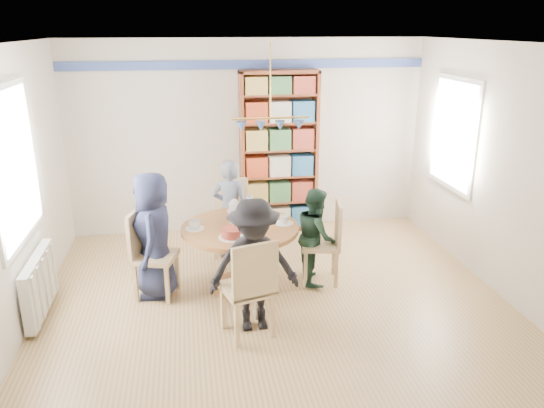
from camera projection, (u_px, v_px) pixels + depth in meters
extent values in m
plane|color=tan|center=(278.00, 310.00, 5.60)|extent=(5.00, 5.00, 0.00)
plane|color=white|center=(279.00, 43.00, 4.73)|extent=(5.00, 5.00, 0.00)
plane|color=silver|center=(248.00, 137.00, 7.50)|extent=(5.00, 0.00, 5.00)
plane|color=silver|center=(360.00, 322.00, 2.83)|extent=(5.00, 0.00, 5.00)
plane|color=silver|center=(6.00, 201.00, 4.78)|extent=(0.00, 5.00, 5.00)
plane|color=silver|center=(513.00, 177.00, 5.55)|extent=(0.00, 5.00, 5.00)
cube|color=#33488E|center=(247.00, 64.00, 7.16)|extent=(5.00, 0.02, 0.12)
cube|color=white|center=(14.00, 166.00, 4.98)|extent=(0.03, 1.32, 1.52)
cube|color=white|center=(16.00, 166.00, 4.99)|extent=(0.01, 1.20, 1.40)
cube|color=white|center=(454.00, 134.00, 6.70)|extent=(0.03, 1.12, 1.42)
cube|color=white|center=(453.00, 134.00, 6.69)|extent=(0.01, 1.00, 1.30)
cylinder|color=gold|center=(270.00, 81.00, 5.32)|extent=(0.01, 0.01, 0.75)
cylinder|color=gold|center=(270.00, 118.00, 5.44)|extent=(0.80, 0.02, 0.02)
cone|color=#4571C2|center=(242.00, 127.00, 5.42)|extent=(0.11, 0.11, 0.10)
cone|color=#4571C2|center=(261.00, 126.00, 5.45)|extent=(0.11, 0.11, 0.10)
cone|color=#4571C2|center=(280.00, 125.00, 5.48)|extent=(0.11, 0.11, 0.10)
cone|color=#4571C2|center=(299.00, 125.00, 5.51)|extent=(0.11, 0.11, 0.10)
cube|color=silver|center=(39.00, 284.00, 5.40)|extent=(0.10, 1.00, 0.60)
cube|color=silver|center=(36.00, 303.00, 5.03)|extent=(0.02, 0.06, 0.56)
cube|color=silver|center=(41.00, 293.00, 5.22)|extent=(0.02, 0.06, 0.56)
cube|color=silver|center=(46.00, 284.00, 5.40)|extent=(0.02, 0.06, 0.56)
cube|color=silver|center=(50.00, 275.00, 5.59)|extent=(0.02, 0.06, 0.56)
cube|color=silver|center=(54.00, 267.00, 5.78)|extent=(0.02, 0.06, 0.56)
cylinder|color=olive|center=(240.00, 228.00, 5.85)|extent=(1.30, 1.30, 0.05)
cylinder|color=olive|center=(241.00, 259.00, 5.97)|extent=(0.16, 0.16, 0.70)
cylinder|color=olive|center=(241.00, 286.00, 6.08)|extent=(0.70, 0.70, 0.04)
cube|color=tan|center=(155.00, 257.00, 5.76)|extent=(0.54, 0.54, 0.05)
cube|color=tan|center=(136.00, 234.00, 5.70)|extent=(0.16, 0.43, 0.52)
cube|color=tan|center=(167.00, 285.00, 5.65)|extent=(0.05, 0.05, 0.45)
cube|color=tan|center=(177.00, 271.00, 5.98)|extent=(0.05, 0.05, 0.45)
cube|color=tan|center=(136.00, 283.00, 5.69)|extent=(0.05, 0.05, 0.45)
cube|color=tan|center=(147.00, 269.00, 6.02)|extent=(0.05, 0.05, 0.45)
cube|color=tan|center=(320.00, 244.00, 6.11)|extent=(0.50, 0.50, 0.05)
cube|color=tan|center=(338.00, 223.00, 6.02)|extent=(0.12, 0.43, 0.51)
cube|color=tan|center=(304.00, 257.00, 6.35)|extent=(0.05, 0.05, 0.44)
cube|color=tan|center=(305.00, 269.00, 6.02)|extent=(0.05, 0.05, 0.44)
cube|color=tan|center=(334.00, 257.00, 6.34)|extent=(0.05, 0.05, 0.44)
cube|color=tan|center=(336.00, 270.00, 6.01)|extent=(0.05, 0.05, 0.44)
cube|color=tan|center=(230.00, 220.00, 6.83)|extent=(0.51, 0.51, 0.05)
cube|color=tan|center=(232.00, 197.00, 6.93)|extent=(0.43, 0.13, 0.52)
cube|color=tan|center=(216.00, 243.00, 6.75)|extent=(0.05, 0.05, 0.45)
cube|color=tan|center=(243.00, 243.00, 6.73)|extent=(0.05, 0.05, 0.45)
cube|color=tan|center=(219.00, 233.00, 7.08)|extent=(0.05, 0.05, 0.45)
cube|color=tan|center=(245.00, 233.00, 7.07)|extent=(0.05, 0.05, 0.45)
cube|color=tan|center=(247.00, 289.00, 5.04)|extent=(0.55, 0.55, 0.05)
cube|color=tan|center=(255.00, 272.00, 4.78)|extent=(0.44, 0.17, 0.53)
cube|color=tan|center=(257.00, 299.00, 5.34)|extent=(0.05, 0.05, 0.46)
cube|color=tan|center=(223.00, 307.00, 5.20)|extent=(0.05, 0.05, 0.46)
cube|color=tan|center=(272.00, 316.00, 5.03)|extent=(0.05, 0.05, 0.46)
cube|color=tan|center=(237.00, 325.00, 4.89)|extent=(0.05, 0.05, 0.46)
imported|color=#1B203C|center=(154.00, 235.00, 5.72)|extent=(0.48, 0.71, 1.40)
imported|color=black|center=(316.00, 236.00, 6.08)|extent=(0.46, 0.57, 1.12)
imported|color=gray|center=(231.00, 210.00, 6.67)|extent=(0.55, 0.45, 1.29)
imported|color=black|center=(254.00, 266.00, 5.07)|extent=(0.87, 0.51, 1.34)
cube|color=maroon|center=(242.00, 154.00, 7.40)|extent=(0.04, 0.33, 2.28)
cube|color=maroon|center=(315.00, 152.00, 7.56)|extent=(0.04, 0.33, 2.28)
cube|color=maroon|center=(279.00, 72.00, 7.12)|extent=(1.09, 0.33, 0.04)
cube|color=maroon|center=(278.00, 226.00, 7.84)|extent=(1.09, 0.33, 0.07)
cube|color=maroon|center=(277.00, 151.00, 7.63)|extent=(1.09, 0.02, 2.28)
cube|color=maroon|center=(279.00, 200.00, 7.71)|extent=(1.02, 0.30, 0.03)
cube|color=maroon|center=(279.00, 175.00, 7.59)|extent=(1.02, 0.30, 0.03)
cube|color=maroon|center=(279.00, 149.00, 7.47)|extent=(1.02, 0.30, 0.03)
cube|color=maroon|center=(279.00, 122.00, 7.34)|extent=(1.02, 0.30, 0.03)
cube|color=maroon|center=(279.00, 95.00, 7.22)|extent=(1.02, 0.30, 0.03)
cube|color=#A33719|center=(257.00, 217.00, 7.71)|extent=(0.30, 0.24, 0.28)
cube|color=silver|center=(279.00, 216.00, 7.76)|extent=(0.30, 0.24, 0.28)
cube|color=#286293|center=(301.00, 214.00, 7.81)|extent=(0.30, 0.24, 0.28)
cube|color=tan|center=(257.00, 192.00, 7.59)|extent=(0.30, 0.24, 0.28)
cube|color=#3B6B3F|center=(279.00, 191.00, 7.64)|extent=(0.30, 0.24, 0.28)
cube|color=maroon|center=(301.00, 190.00, 7.69)|extent=(0.30, 0.24, 0.28)
cube|color=#A33719|center=(256.00, 166.00, 7.47)|extent=(0.30, 0.24, 0.28)
cube|color=silver|center=(279.00, 165.00, 7.52)|extent=(0.30, 0.24, 0.28)
cube|color=#286293|center=(301.00, 164.00, 7.57)|extent=(0.30, 0.24, 0.28)
cube|color=tan|center=(256.00, 139.00, 7.35)|extent=(0.30, 0.24, 0.28)
cube|color=#3B6B3F|center=(279.00, 139.00, 7.40)|extent=(0.30, 0.24, 0.28)
cube|color=maroon|center=(302.00, 138.00, 7.45)|extent=(0.30, 0.24, 0.28)
cube|color=#A33719|center=(256.00, 112.00, 7.22)|extent=(0.30, 0.24, 0.28)
cube|color=silver|center=(279.00, 111.00, 7.27)|extent=(0.30, 0.24, 0.28)
cube|color=#286293|center=(302.00, 111.00, 7.32)|extent=(0.30, 0.24, 0.28)
cube|color=tan|center=(255.00, 85.00, 7.11)|extent=(0.30, 0.24, 0.24)
cube|color=#3B6B3F|center=(279.00, 85.00, 7.16)|extent=(0.30, 0.24, 0.24)
cube|color=maroon|center=(303.00, 84.00, 7.21)|extent=(0.30, 0.24, 0.24)
cylinder|color=white|center=(234.00, 213.00, 5.87)|extent=(0.12, 0.12, 0.25)
sphere|color=white|center=(234.00, 203.00, 5.83)|extent=(0.09, 0.09, 0.09)
cylinder|color=silver|center=(250.00, 210.00, 5.93)|extent=(0.07, 0.07, 0.29)
cylinder|color=#4571C2|center=(249.00, 197.00, 5.88)|extent=(0.03, 0.03, 0.03)
cylinder|color=white|center=(242.00, 217.00, 6.12)|extent=(0.31, 0.31, 0.01)
cylinder|color=maroon|center=(242.00, 212.00, 6.10)|extent=(0.25, 0.25, 0.09)
cylinder|color=white|center=(233.00, 237.00, 5.54)|extent=(0.31, 0.31, 0.01)
cylinder|color=maroon|center=(233.00, 232.00, 5.52)|extent=(0.25, 0.25, 0.09)
cylinder|color=white|center=(195.00, 228.00, 5.77)|extent=(0.21, 0.21, 0.01)
imported|color=white|center=(195.00, 225.00, 5.75)|extent=(0.13, 0.13, 0.10)
cylinder|color=white|center=(284.00, 223.00, 5.92)|extent=(0.21, 0.21, 0.01)
imported|color=white|center=(284.00, 220.00, 5.90)|extent=(0.10, 0.10, 0.10)
cylinder|color=white|center=(236.00, 211.00, 6.31)|extent=(0.21, 0.21, 0.01)
imported|color=white|center=(236.00, 208.00, 6.29)|extent=(0.13, 0.13, 0.10)
cylinder|color=white|center=(245.00, 243.00, 5.38)|extent=(0.21, 0.21, 0.01)
imported|color=white|center=(245.00, 239.00, 5.36)|extent=(0.10, 0.10, 0.10)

